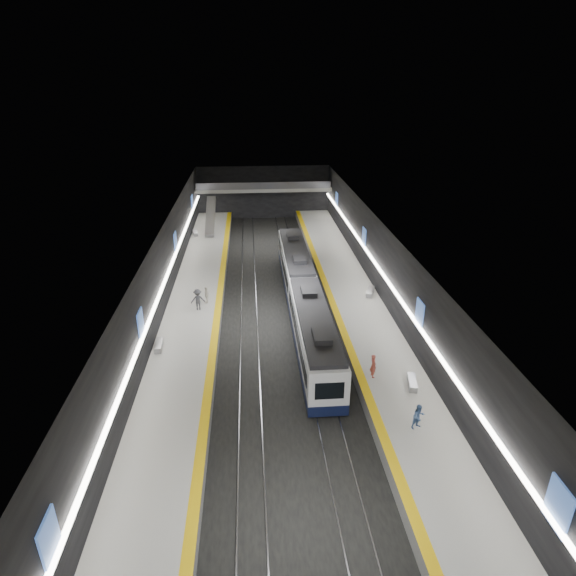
{
  "coord_description": "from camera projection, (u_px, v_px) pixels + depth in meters",
  "views": [
    {
      "loc": [
        -2.07,
        -38.22,
        20.39
      ],
      "look_at": [
        1.21,
        2.74,
        2.2
      ],
      "focal_mm": 30.0,
      "sensor_mm": 36.0,
      "label": 1
    }
  ],
  "objects": [
    {
      "name": "ceiling",
      "position": [
        276.0,
        238.0,
        40.0
      ],
      "size": [
        20.0,
        70.0,
        0.04
      ],
      "primitive_type": "cube",
      "rotation": [
        3.14,
        0.0,
        0.0
      ],
      "color": "beige",
      "rests_on": "wall_left"
    },
    {
      "name": "passenger_right_b",
      "position": [
        419.0,
        417.0,
        28.57
      ],
      "size": [
        0.96,
        0.85,
        1.62
      ],
      "primitive_type": "imported",
      "rotation": [
        0.0,
        0.0,
        0.36
      ],
      "color": "#4D6FA8",
      "rests_on": "platform_right"
    },
    {
      "name": "escalator",
      "position": [
        210.0,
        216.0,
        65.22
      ],
      "size": [
        1.2,
        7.5,
        3.92
      ],
      "primitive_type": "cube",
      "rotation": [
        0.44,
        0.0,
        0.0
      ],
      "color": "#99999E",
      "rests_on": "platform_left"
    },
    {
      "name": "tactile_strip_left",
      "position": [
        217.0,
        315.0,
        42.44
      ],
      "size": [
        0.6,
        70.0,
        0.02
      ],
      "primitive_type": "cube",
      "color": "yellow",
      "rests_on": "platform_left"
    },
    {
      "name": "bench_right_near",
      "position": [
        412.0,
        383.0,
        32.76
      ],
      "size": [
        0.92,
        1.95,
        0.46
      ],
      "primitive_type": "cube",
      "rotation": [
        0.0,
        0.0,
        -0.22
      ],
      "color": "#99999E",
      "rests_on": "platform_right"
    },
    {
      "name": "ad_posters",
      "position": [
        276.0,
        273.0,
        42.33
      ],
      "size": [
        19.94,
        53.5,
        2.2
      ],
      "color": "#385DAA",
      "rests_on": "wall_left"
    },
    {
      "name": "tactile_strip_right",
      "position": [
        336.0,
        311.0,
        43.21
      ],
      "size": [
        0.6,
        70.0,
        0.02
      ],
      "primitive_type": "cube",
      "color": "yellow",
      "rests_on": "platform_right"
    },
    {
      "name": "tile_surface_left",
      "position": [
        192.0,
        316.0,
        42.28
      ],
      "size": [
        5.0,
        70.0,
        0.02
      ],
      "primitive_type": "cube",
      "color": "#B1B1AB",
      "rests_on": "platform_left"
    },
    {
      "name": "bench_left_near",
      "position": [
        159.0,
        345.0,
        37.26
      ],
      "size": [
        0.64,
        1.93,
        0.47
      ],
      "primitive_type": "cube",
      "rotation": [
        0.0,
        0.0,
        0.06
      ],
      "color": "#99999E",
      "rests_on": "platform_left"
    },
    {
      "name": "tile_surface_right",
      "position": [
        360.0,
        310.0,
        43.37
      ],
      "size": [
        5.0,
        70.0,
        0.02
      ],
      "primitive_type": "cube",
      "color": "#B1B1AB",
      "rests_on": "platform_right"
    },
    {
      "name": "ground",
      "position": [
        277.0,
        323.0,
        43.24
      ],
      "size": [
        70.0,
        70.0,
        0.0
      ],
      "primitive_type": "plane",
      "color": "black",
      "rests_on": "ground"
    },
    {
      "name": "bench_right_far",
      "position": [
        370.0,
        292.0,
        46.43
      ],
      "size": [
        1.25,
        2.09,
        0.49
      ],
      "primitive_type": "cube",
      "rotation": [
        0.0,
        0.0,
        -0.37
      ],
      "color": "#99999E",
      "rests_on": "platform_right"
    },
    {
      "name": "cove_light_left",
      "position": [
        162.0,
        288.0,
        40.98
      ],
      "size": [
        0.25,
        68.6,
        0.12
      ],
      "primitive_type": "cube",
      "color": "white",
      "rests_on": "wall_left"
    },
    {
      "name": "passenger_right_a",
      "position": [
        373.0,
        366.0,
        33.46
      ],
      "size": [
        0.5,
        0.69,
        1.75
      ],
      "primitive_type": "imported",
      "rotation": [
        0.0,
        0.0,
        1.7
      ],
      "color": "#BE5047",
      "rests_on": "platform_right"
    },
    {
      "name": "platform_left",
      "position": [
        192.0,
        321.0,
        42.49
      ],
      "size": [
        5.0,
        70.0,
        1.0
      ],
      "primitive_type": "cube",
      "color": "slate",
      "rests_on": "ground"
    },
    {
      "name": "bench_left_far",
      "position": [
        195.0,
        233.0,
        63.85
      ],
      "size": [
        0.93,
        2.0,
        0.47
      ],
      "primitive_type": "cube",
      "rotation": [
        0.0,
        0.0,
        0.21
      ],
      "color": "#99999E",
      "rests_on": "platform_left"
    },
    {
      "name": "passenger_left_b",
      "position": [
        198.0,
        300.0,
        43.09
      ],
      "size": [
        1.37,
        0.92,
        1.98
      ],
      "primitive_type": "imported",
      "rotation": [
        0.0,
        0.0,
        3.29
      ],
      "color": "#3F4046",
      "rests_on": "platform_left"
    },
    {
      "name": "passenger_left_a",
      "position": [
        206.0,
        295.0,
        44.47
      ],
      "size": [
        0.5,
        0.98,
        1.6
      ],
      "primitive_type": "imported",
      "rotation": [
        0.0,
        0.0,
        -1.46
      ],
      "color": "silver",
      "rests_on": "platform_left"
    },
    {
      "name": "cove_light_right",
      "position": [
        387.0,
        281.0,
        42.41
      ],
      "size": [
        0.25,
        68.6,
        0.12
      ],
      "primitive_type": "cube",
      "color": "white",
      "rests_on": "wall_right"
    },
    {
      "name": "wall_back",
      "position": [
        263.0,
        193.0,
        73.52
      ],
      "size": [
        20.0,
        0.04,
        8.0
      ],
      "primitive_type": "cube",
      "color": "black",
      "rests_on": "ground"
    },
    {
      "name": "rails",
      "position": [
        277.0,
        322.0,
        43.21
      ],
      "size": [
        6.52,
        70.0,
        0.12
      ],
      "color": "gray",
      "rests_on": "ground"
    },
    {
      "name": "mezzanine_bridge",
      "position": [
        264.0,
        189.0,
        71.21
      ],
      "size": [
        20.0,
        3.0,
        1.5
      ],
      "color": "gray",
      "rests_on": "wall_left"
    },
    {
      "name": "wall_right",
      "position": [
        390.0,
        279.0,
        42.35
      ],
      "size": [
        0.04,
        70.0,
        8.0
      ],
      "primitive_type": "cube",
      "color": "black",
      "rests_on": "ground"
    },
    {
      "name": "platform_right",
      "position": [
        360.0,
        315.0,
        43.58
      ],
      "size": [
        5.0,
        70.0,
        1.0
      ],
      "primitive_type": "cube",
      "color": "slate",
      "rests_on": "ground"
    },
    {
      "name": "wall_left",
      "position": [
        159.0,
        286.0,
        40.89
      ],
      "size": [
        0.04,
        70.0,
        8.0
      ],
      "primitive_type": "cube",
      "color": "black",
      "rests_on": "ground"
    },
    {
      "name": "train",
      "position": [
        303.0,
        294.0,
        43.76
      ],
      "size": [
        2.69,
        30.05,
        3.6
      ],
      "color": "#0E1535",
      "rests_on": "ground"
    }
  ]
}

